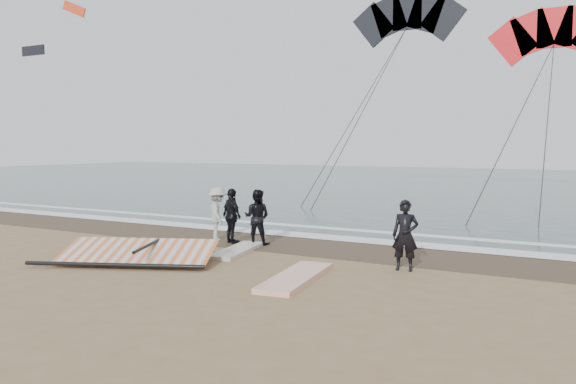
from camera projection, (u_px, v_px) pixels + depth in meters
name	position (u px, v px, depth m)	size (l,w,h in m)	color
ground	(229.00, 282.00, 11.33)	(120.00, 120.00, 0.00)	#8C704C
sea	(489.00, 183.00, 40.28)	(120.00, 54.00, 0.02)	#233838
wet_sand	(322.00, 247.00, 15.28)	(120.00, 2.80, 0.01)	#4C3D2B
foam_near	(342.00, 238.00, 16.50)	(120.00, 0.90, 0.01)	white
foam_far	(363.00, 231.00, 17.99)	(120.00, 0.45, 0.01)	white
man_main	(405.00, 235.00, 12.33)	(0.57, 0.38, 1.57)	black
board_white	(296.00, 277.00, 11.52)	(0.76, 2.71, 0.11)	silver
board_cream	(238.00, 250.00, 14.50)	(0.62, 2.34, 0.10)	beige
trio_cluster	(234.00, 215.00, 15.91)	(2.38, 1.24, 1.56)	black
sail_rig	(141.00, 254.00, 13.28)	(3.85, 2.93, 0.49)	black
kite_red	(554.00, 39.00, 28.34)	(7.12, 6.33, 14.80)	red
kite_dark	(407.00, 22.00, 31.03)	(7.07, 5.24, 13.86)	black
distant_kites	(54.00, 29.00, 53.15)	(4.07, 4.12, 5.93)	black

